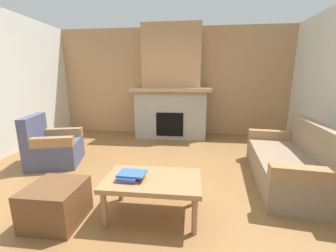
# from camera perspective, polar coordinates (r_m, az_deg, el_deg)

# --- Properties ---
(ground) EXTENTS (9.00, 9.00, 0.00)m
(ground) POSITION_cam_1_polar(r_m,az_deg,el_deg) (3.06, -4.15, -15.53)
(ground) COLOR brown
(wall_back_wood_panel) EXTENTS (6.00, 0.12, 2.70)m
(wall_back_wood_panel) POSITION_cam_1_polar(r_m,az_deg,el_deg) (5.67, 1.30, 11.69)
(wall_back_wood_panel) COLOR tan
(wall_back_wood_panel) RESTS_ON ground
(fireplace) EXTENTS (1.90, 0.82, 2.70)m
(fireplace) POSITION_cam_1_polar(r_m,az_deg,el_deg) (5.30, 0.92, 9.61)
(fireplace) COLOR gray
(fireplace) RESTS_ON ground
(couch) EXTENTS (1.05, 1.89, 0.85)m
(couch) POSITION_cam_1_polar(r_m,az_deg,el_deg) (3.49, 30.26, -8.54)
(couch) COLOR #847056
(couch) RESTS_ON ground
(armchair) EXTENTS (0.94, 0.94, 0.85)m
(armchair) POSITION_cam_1_polar(r_m,az_deg,el_deg) (4.14, -28.63, -5.05)
(armchair) COLOR #474C6B
(armchair) RESTS_ON ground
(coffee_table) EXTENTS (1.00, 0.60, 0.43)m
(coffee_table) POSITION_cam_1_polar(r_m,az_deg,el_deg) (2.30, -4.17, -15.03)
(coffee_table) COLOR #997047
(coffee_table) RESTS_ON ground
(ottoman) EXTENTS (0.52, 0.52, 0.40)m
(ottoman) POSITION_cam_1_polar(r_m,az_deg,el_deg) (2.56, -27.91, -17.93)
(ottoman) COLOR brown
(ottoman) RESTS_ON ground
(book_stack_near_edge) EXTENTS (0.29, 0.23, 0.07)m
(book_stack_near_edge) POSITION_cam_1_polar(r_m,az_deg,el_deg) (2.26, -10.16, -13.07)
(book_stack_near_edge) COLOR #7A3D84
(book_stack_near_edge) RESTS_ON coffee_table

